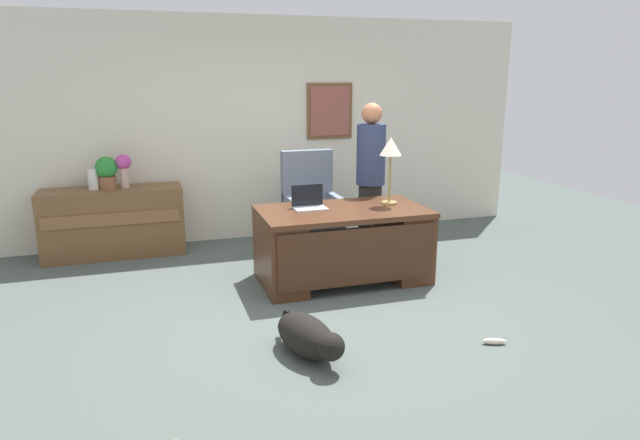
% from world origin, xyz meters
% --- Properties ---
extents(ground_plane, '(12.00, 12.00, 0.00)m').
position_xyz_m(ground_plane, '(0.00, 0.00, 0.00)').
color(ground_plane, '#4C5651').
extents(back_wall, '(7.00, 0.16, 2.70)m').
position_xyz_m(back_wall, '(0.01, 2.60, 1.35)').
color(back_wall, beige).
rests_on(back_wall, ground_plane).
extents(desk, '(1.64, 0.92, 0.73)m').
position_xyz_m(desk, '(0.42, 0.68, 0.40)').
color(desk, '#4C2B19').
rests_on(desk, ground_plane).
extents(credenza, '(1.54, 0.50, 0.78)m').
position_xyz_m(credenza, '(-1.78, 2.25, 0.39)').
color(credenza, brown).
rests_on(credenza, ground_plane).
extents(armchair, '(0.60, 0.59, 1.17)m').
position_xyz_m(armchair, '(0.39, 1.70, 0.51)').
color(armchair, slate).
rests_on(armchair, ground_plane).
extents(person_standing, '(0.32, 0.32, 1.72)m').
position_xyz_m(person_standing, '(1.00, 1.40, 0.89)').
color(person_standing, '#262323').
rests_on(person_standing, ground_plane).
extents(dog_lying, '(0.47, 0.77, 0.30)m').
position_xyz_m(dog_lying, '(-0.36, -0.74, 0.16)').
color(dog_lying, black).
rests_on(dog_lying, ground_plane).
extents(laptop, '(0.32, 0.22, 0.22)m').
position_xyz_m(laptop, '(0.12, 0.84, 0.79)').
color(laptop, '#B2B5BA').
rests_on(laptop, desk).
extents(desk_lamp, '(0.22, 0.22, 0.68)m').
position_xyz_m(desk_lamp, '(0.95, 0.77, 1.27)').
color(desk_lamp, '#9E8447').
rests_on(desk_lamp, desk).
extents(vase_with_flowers, '(0.17, 0.17, 0.38)m').
position_xyz_m(vase_with_flowers, '(-1.62, 2.25, 1.02)').
color(vase_with_flowers, '#C69F90').
rests_on(vase_with_flowers, credenza).
extents(vase_empty, '(0.11, 0.11, 0.22)m').
position_xyz_m(vase_empty, '(-1.95, 2.25, 0.89)').
color(vase_empty, silver).
rests_on(vase_empty, credenza).
extents(potted_plant, '(0.24, 0.24, 0.36)m').
position_xyz_m(potted_plant, '(-1.80, 2.25, 0.98)').
color(potted_plant, brown).
rests_on(potted_plant, credenza).
extents(dog_toy_bone, '(0.19, 0.11, 0.05)m').
position_xyz_m(dog_toy_bone, '(1.06, -0.99, 0.03)').
color(dog_toy_bone, beige).
rests_on(dog_toy_bone, ground_plane).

